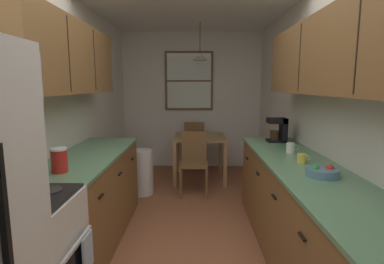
% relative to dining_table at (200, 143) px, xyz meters
% --- Properties ---
extents(ground_plane, '(12.00, 12.00, 0.00)m').
position_rel_dining_table_xyz_m(ground_plane, '(-0.14, -1.76, -0.62)').
color(ground_plane, '#995B3D').
extents(wall_left, '(0.10, 9.00, 2.55)m').
position_rel_dining_table_xyz_m(wall_left, '(-1.49, -1.76, 0.65)').
color(wall_left, white).
rests_on(wall_left, ground).
extents(wall_right, '(0.10, 9.00, 2.55)m').
position_rel_dining_table_xyz_m(wall_right, '(1.21, -1.76, 0.65)').
color(wall_right, white).
rests_on(wall_right, ground).
extents(wall_back, '(4.40, 0.10, 2.55)m').
position_rel_dining_table_xyz_m(wall_back, '(-0.14, 0.89, 0.65)').
color(wall_back, white).
rests_on(wall_back, ground).
extents(counter_left, '(0.64, 1.88, 0.90)m').
position_rel_dining_table_xyz_m(counter_left, '(-1.14, -2.04, -0.17)').
color(counter_left, brown).
rests_on(counter_left, ground).
extents(upper_cabinets_left, '(0.33, 1.96, 0.66)m').
position_rel_dining_table_xyz_m(upper_cabinets_left, '(-1.28, -2.09, 1.21)').
color(upper_cabinets_left, brown).
extents(counter_right, '(0.64, 3.23, 0.90)m').
position_rel_dining_table_xyz_m(counter_right, '(0.86, -2.66, -0.17)').
color(counter_right, brown).
rests_on(counter_right, ground).
extents(upper_cabinets_right, '(0.33, 2.91, 0.63)m').
position_rel_dining_table_xyz_m(upper_cabinets_right, '(1.00, -2.71, 1.19)').
color(upper_cabinets_right, brown).
extents(dining_table, '(0.83, 0.89, 0.74)m').
position_rel_dining_table_xyz_m(dining_table, '(0.00, 0.00, 0.00)').
color(dining_table, '#A87F51').
rests_on(dining_table, ground).
extents(dining_chair_near, '(0.41, 0.41, 0.90)m').
position_rel_dining_table_xyz_m(dining_chair_near, '(-0.09, -0.65, -0.12)').
color(dining_chair_near, brown).
rests_on(dining_chair_near, ground).
extents(dining_chair_far, '(0.43, 0.43, 0.90)m').
position_rel_dining_table_xyz_m(dining_chair_far, '(-0.08, 0.65, -0.12)').
color(dining_chair_far, brown).
rests_on(dining_chair_far, ground).
extents(pendant_light, '(0.24, 0.24, 0.59)m').
position_rel_dining_table_xyz_m(pendant_light, '(0.00, 0.00, 1.39)').
color(pendant_light, black).
extents(back_window, '(0.90, 0.05, 1.09)m').
position_rel_dining_table_xyz_m(back_window, '(-0.19, 0.82, 1.03)').
color(back_window, brown).
extents(trash_bin, '(0.31, 0.31, 0.65)m').
position_rel_dining_table_xyz_m(trash_bin, '(-0.84, -0.71, -0.30)').
color(trash_bin, white).
rests_on(trash_bin, ground).
extents(storage_canister, '(0.13, 0.13, 0.19)m').
position_rel_dining_table_xyz_m(storage_canister, '(-1.14, -2.67, 0.38)').
color(storage_canister, red).
rests_on(storage_canister, counter_left).
extents(dish_towel, '(0.02, 0.16, 0.24)m').
position_rel_dining_table_xyz_m(dish_towel, '(-0.78, -3.14, -0.12)').
color(dish_towel, silver).
extents(coffee_maker, '(0.22, 0.18, 0.29)m').
position_rel_dining_table_xyz_m(coffee_maker, '(0.93, -1.36, 0.43)').
color(coffee_maker, black).
rests_on(coffee_maker, counter_right).
extents(mug_by_coffeemaker, '(0.11, 0.08, 0.09)m').
position_rel_dining_table_xyz_m(mug_by_coffeemaker, '(0.86, -2.38, 0.32)').
color(mug_by_coffeemaker, '#E5CC4C').
rests_on(mug_by_coffeemaker, counter_right).
extents(mug_spare, '(0.12, 0.08, 0.10)m').
position_rel_dining_table_xyz_m(mug_spare, '(0.89, -1.96, 0.33)').
color(mug_spare, white).
rests_on(mug_spare, counter_right).
extents(fruit_bowl, '(0.24, 0.24, 0.09)m').
position_rel_dining_table_xyz_m(fruit_bowl, '(0.88, -2.76, 0.31)').
color(fruit_bowl, '#597F9E').
rests_on(fruit_bowl, counter_right).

